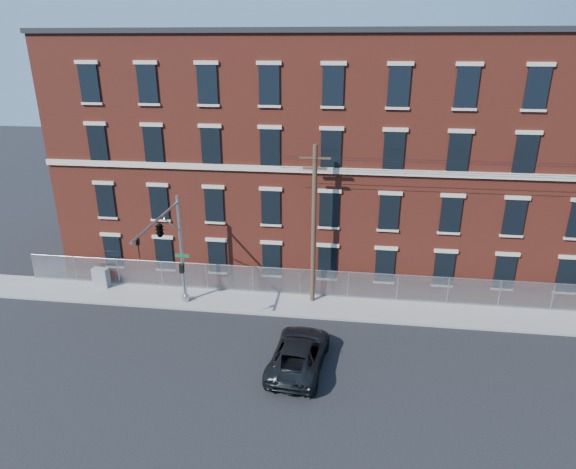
# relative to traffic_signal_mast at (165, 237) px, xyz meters

# --- Properties ---
(ground) EXTENTS (140.00, 140.00, 0.00)m
(ground) POSITION_rel_traffic_signal_mast_xyz_m (6.00, -2.18, -5.39)
(ground) COLOR black
(ground) RESTS_ON ground
(sidewalk) EXTENTS (65.00, 3.00, 0.12)m
(sidewalk) POSITION_rel_traffic_signal_mast_xyz_m (18.00, 2.82, -5.33)
(sidewalk) COLOR gray
(sidewalk) RESTS_ON ground
(mill_building) EXTENTS (55.30, 14.32, 16.30)m
(mill_building) POSITION_rel_traffic_signal_mast_xyz_m (18.00, 11.75, 2.76)
(mill_building) COLOR maroon
(mill_building) RESTS_ON ground
(chain_link_fence) EXTENTS (59.06, 0.06, 1.85)m
(chain_link_fence) POSITION_rel_traffic_signal_mast_xyz_m (18.00, 4.12, -4.33)
(chain_link_fence) COLOR #A5A8AD
(chain_link_fence) RESTS_ON ground
(traffic_signal_mast) EXTENTS (0.90, 6.75, 7.00)m
(traffic_signal_mast) POSITION_rel_traffic_signal_mast_xyz_m (0.00, 0.00, 0.00)
(traffic_signal_mast) COLOR #9EA0A5
(traffic_signal_mast) RESTS_ON ground
(utility_pole_near) EXTENTS (1.80, 0.28, 10.00)m
(utility_pole_near) POSITION_rel_traffic_signal_mast_xyz_m (8.00, 3.42, -0.05)
(utility_pole_near) COLOR #4B3625
(utility_pole_near) RESTS_ON ground
(pickup_truck) EXTENTS (3.09, 5.79, 1.55)m
(pickup_truck) POSITION_rel_traffic_signal_mast_xyz_m (7.88, -3.36, -4.62)
(pickup_truck) COLOR black
(pickup_truck) RESTS_ON ground
(utility_cabinet) EXTENTS (1.11, 0.64, 1.32)m
(utility_cabinet) POSITION_rel_traffic_signal_mast_xyz_m (-6.25, 3.53, -4.61)
(utility_cabinet) COLOR slate
(utility_cabinet) RESTS_ON sidewalk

